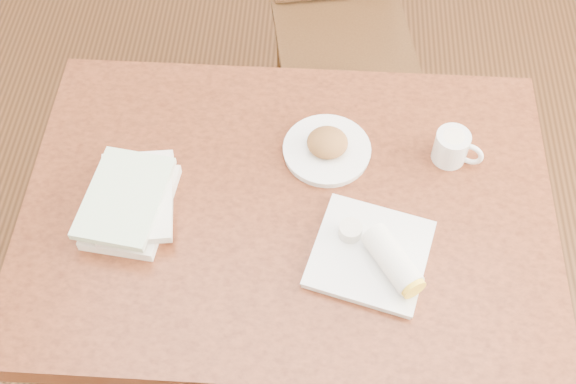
# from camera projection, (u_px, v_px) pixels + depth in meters

# --- Properties ---
(ground) EXTENTS (4.00, 5.00, 0.01)m
(ground) POSITION_uv_depth(u_px,v_px,m) (288.00, 338.00, 2.23)
(ground) COLOR #472814
(ground) RESTS_ON ground
(table) EXTENTS (1.18, 0.83, 0.75)m
(table) POSITION_uv_depth(u_px,v_px,m) (288.00, 224.00, 1.67)
(table) COLOR brown
(table) RESTS_ON ground
(chair_far) EXTENTS (0.49, 0.49, 0.95)m
(chair_far) POSITION_uv_depth(u_px,v_px,m) (342.00, 6.00, 2.26)
(chair_far) COLOR #402812
(chair_far) RESTS_ON ground
(plate_scone) EXTENTS (0.21, 0.21, 0.07)m
(plate_scone) POSITION_uv_depth(u_px,v_px,m) (327.00, 147.00, 1.67)
(plate_scone) COLOR white
(plate_scone) RESTS_ON table
(coffee_mug) EXTENTS (0.11, 0.08, 0.08)m
(coffee_mug) POSITION_uv_depth(u_px,v_px,m) (453.00, 147.00, 1.64)
(coffee_mug) COLOR white
(coffee_mug) RESTS_ON table
(plate_burrito) EXTENTS (0.29, 0.29, 0.08)m
(plate_burrito) POSITION_uv_depth(u_px,v_px,m) (377.00, 255.00, 1.50)
(plate_burrito) COLOR white
(plate_burrito) RESTS_ON table
(book_stack) EXTENTS (0.21, 0.27, 0.06)m
(book_stack) POSITION_uv_depth(u_px,v_px,m) (131.00, 201.00, 1.57)
(book_stack) COLOR white
(book_stack) RESTS_ON table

